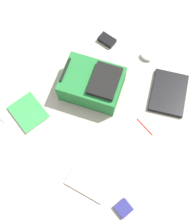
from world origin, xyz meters
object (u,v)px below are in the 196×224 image
Objects in this scene: book_comic at (89,181)px; earbud_pouch at (123,208)px; book_blue at (29,112)px; backpack at (93,84)px; pen_black at (145,127)px; power_brick at (107,40)px; laptop at (169,93)px; computer_mouse at (146,56)px.

book_comic is 0.26m from earbud_pouch.
earbud_pouch is (-0.16, -0.86, 0.00)m from book_blue.
pen_black is at bearing -94.62° from backpack.
earbud_pouch is (-0.93, -0.73, -0.00)m from power_brick.
laptop is 0.30m from pen_black.
computer_mouse is at bearing 9.18° from book_comic.
book_blue is at bearing 145.56° from backpack.
earbud_pouch is (-0.55, -0.59, -0.08)m from backpack.
laptop is 3.09× the size of power_brick.
power_brick is at bearing 37.90° from earbud_pouch.
power_brick is 0.71m from pen_black.
earbud_pouch is (-0.51, -0.15, 0.01)m from pen_black.
backpack reaches higher than pen_black.
pen_black is at bearing -12.02° from book_comic.
power_brick is 0.82× the size of pen_black.
pen_black is (0.35, -0.70, -0.01)m from book_blue.
backpack reaches higher than earbud_pouch.
power_brick reaches higher than book_comic.
book_comic is at bearing -147.83° from backpack.
power_brick is (0.12, 0.59, 0.00)m from laptop.
computer_mouse is 0.73× the size of power_brick.
backpack reaches higher than laptop.
earbud_pouch is at bearing -93.62° from book_comic.
pen_black is (-0.46, -0.26, -0.02)m from computer_mouse.
backpack is at bearing -34.44° from book_blue.
earbud_pouch is at bearing -170.26° from laptop.
laptop is at bearing 9.74° from earbud_pouch.
power_brick is at bearing 78.32° from laptop.
book_comic is 3.16× the size of earbud_pouch.
power_brick is (0.39, 0.14, -0.07)m from backpack.
computer_mouse is at bearing -22.85° from backpack.
computer_mouse is 1.04× the size of earbud_pouch.
earbud_pouch is at bearing -142.10° from power_brick.
backpack is at bearing 156.64° from computer_mouse.
computer_mouse reaches higher than power_brick.
computer_mouse is (0.43, -0.18, -0.07)m from backpack.
laptop reaches higher than book_blue.
book_comic is at bearing -103.83° from book_blue.
laptop is 0.82m from earbud_pouch.
book_comic is 1.03m from power_brick.
earbud_pouch is at bearing -100.82° from book_blue.
book_comic is at bearing 167.98° from pen_black.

